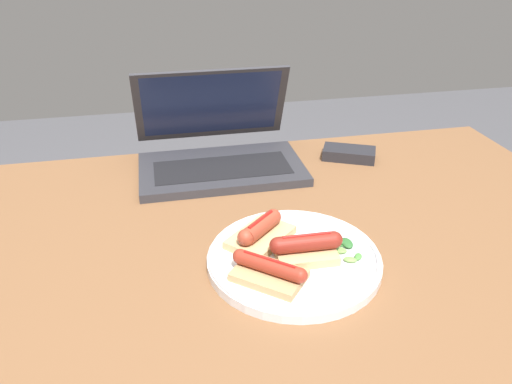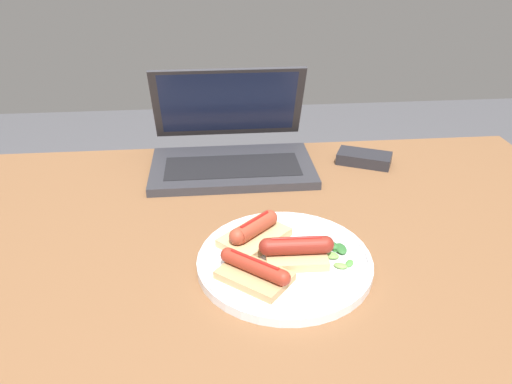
{
  "view_description": "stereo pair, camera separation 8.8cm",
  "coord_description": "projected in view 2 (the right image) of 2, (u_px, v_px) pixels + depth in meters",
  "views": [
    {
      "loc": [
        -0.12,
        -0.68,
        1.25
      ],
      "look_at": [
        0.04,
        0.08,
        0.83
      ],
      "focal_mm": 35.0,
      "sensor_mm": 36.0,
      "label": 1
    },
    {
      "loc": [
        -0.03,
        -0.69,
        1.25
      ],
      "look_at": [
        0.04,
        0.08,
        0.83
      ],
      "focal_mm": 35.0,
      "sensor_mm": 36.0,
      "label": 2
    }
  ],
  "objects": [
    {
      "name": "salad_pile",
      "position": [
        335.0,
        251.0,
        0.79
      ],
      "size": [
        0.05,
        0.08,
        0.01
      ],
      "color": "#709E4C",
      "rests_on": "plate"
    },
    {
      "name": "external_drive",
      "position": [
        364.0,
        158.0,
        1.12
      ],
      "size": [
        0.13,
        0.1,
        0.02
      ],
      "rotation": [
        0.0,
        0.0,
        -0.44
      ],
      "color": "#232328",
      "rests_on": "desk"
    },
    {
      "name": "desk",
      "position": [
        237.0,
        286.0,
        0.88
      ],
      "size": [
        1.4,
        0.86,
        0.77
      ],
      "color": "brown",
      "rests_on": "ground_plane"
    },
    {
      "name": "sausage_toast_right",
      "position": [
        255.0,
        232.0,
        0.82
      ],
      "size": [
        0.13,
        0.13,
        0.04
      ],
      "rotation": [
        0.0,
        0.0,
        3.9
      ],
      "color": "tan",
      "rests_on": "plate"
    },
    {
      "name": "sausage_toast_middle",
      "position": [
        255.0,
        271.0,
        0.73
      ],
      "size": [
        0.12,
        0.12,
        0.04
      ],
      "rotation": [
        0.0,
        0.0,
        2.44
      ],
      "color": "tan",
      "rests_on": "plate"
    },
    {
      "name": "plate",
      "position": [
        285.0,
        261.0,
        0.78
      ],
      "size": [
        0.28,
        0.28,
        0.02
      ],
      "color": "silver",
      "rests_on": "desk"
    },
    {
      "name": "laptop",
      "position": [
        231.0,
        148.0,
        1.11
      ],
      "size": [
        0.35,
        0.29,
        0.2
      ],
      "color": "#2D2D33",
      "rests_on": "desk"
    },
    {
      "name": "sausage_toast_left",
      "position": [
        296.0,
        250.0,
        0.77
      ],
      "size": [
        0.12,
        0.07,
        0.04
      ],
      "rotation": [
        0.0,
        0.0,
        6.26
      ],
      "color": "tan",
      "rests_on": "plate"
    }
  ]
}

